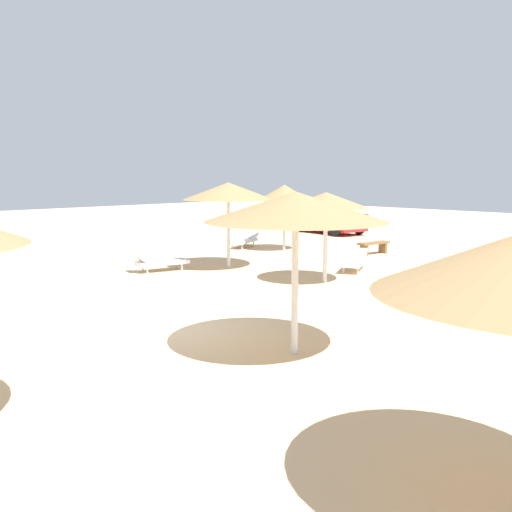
{
  "coord_description": "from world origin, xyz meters",
  "views": [
    {
      "loc": [
        9.54,
        -6.36,
        3.16
      ],
      "look_at": [
        0.0,
        3.0,
        1.2
      ],
      "focal_mm": 39.41,
      "sensor_mm": 36.0,
      "label": 1
    }
  ],
  "objects_px": {
    "lounger_0": "(158,261)",
    "lounger_3": "(245,240)",
    "lounger_4": "(354,261)",
    "bench_0": "(374,246)",
    "parasol_0": "(228,191)",
    "parasol_4": "(326,201)",
    "parasol_3": "(284,194)",
    "parked_car": "(329,218)",
    "parasol_7": "(296,207)"
  },
  "relations": [
    {
      "from": "parasol_4",
      "to": "parked_car",
      "type": "xyz_separation_m",
      "value": [
        -8.52,
        11.0,
        -1.57
      ]
    },
    {
      "from": "parasol_3",
      "to": "lounger_4",
      "type": "relative_size",
      "value": 1.36
    },
    {
      "from": "parasol_3",
      "to": "parasol_7",
      "type": "bearing_deg",
      "value": -46.54
    },
    {
      "from": "lounger_4",
      "to": "parked_car",
      "type": "height_order",
      "value": "parked_car"
    },
    {
      "from": "parasol_0",
      "to": "parasol_7",
      "type": "relative_size",
      "value": 0.96
    },
    {
      "from": "parasol_3",
      "to": "parasol_0",
      "type": "bearing_deg",
      "value": -69.62
    },
    {
      "from": "parasol_3",
      "to": "parked_car",
      "type": "bearing_deg",
      "value": 113.44
    },
    {
      "from": "parasol_7",
      "to": "parked_car",
      "type": "bearing_deg",
      "value": 126.55
    },
    {
      "from": "parasol_4",
      "to": "lounger_0",
      "type": "distance_m",
      "value": 5.93
    },
    {
      "from": "parasol_7",
      "to": "lounger_4",
      "type": "distance_m",
      "value": 9.4
    },
    {
      "from": "parasol_3",
      "to": "parasol_7",
      "type": "distance_m",
      "value": 13.67
    },
    {
      "from": "parasol_7",
      "to": "lounger_3",
      "type": "distance_m",
      "value": 14.84
    },
    {
      "from": "parasol_0",
      "to": "parasol_7",
      "type": "bearing_deg",
      "value": -34.56
    },
    {
      "from": "parasol_0",
      "to": "lounger_4",
      "type": "distance_m",
      "value": 4.78
    },
    {
      "from": "lounger_0",
      "to": "lounger_4",
      "type": "distance_m",
      "value": 6.45
    },
    {
      "from": "lounger_0",
      "to": "lounger_3",
      "type": "height_order",
      "value": "lounger_0"
    },
    {
      "from": "lounger_4",
      "to": "bench_0",
      "type": "xyz_separation_m",
      "value": [
        -1.63,
        3.57,
        0.04
      ]
    },
    {
      "from": "parasol_3",
      "to": "lounger_4",
      "type": "height_order",
      "value": "parasol_3"
    },
    {
      "from": "parasol_0",
      "to": "lounger_4",
      "type": "xyz_separation_m",
      "value": [
        3.24,
        2.67,
        -2.27
      ]
    },
    {
      "from": "parasol_4",
      "to": "lounger_4",
      "type": "bearing_deg",
      "value": 105.75
    },
    {
      "from": "parasol_4",
      "to": "lounger_3",
      "type": "relative_size",
      "value": 1.31
    },
    {
      "from": "parasol_4",
      "to": "lounger_0",
      "type": "relative_size",
      "value": 1.34
    },
    {
      "from": "parasol_7",
      "to": "bench_0",
      "type": "bearing_deg",
      "value": 117.75
    },
    {
      "from": "lounger_0",
      "to": "parked_car",
      "type": "distance_m",
      "value": 13.83
    },
    {
      "from": "parasol_4",
      "to": "lounger_3",
      "type": "height_order",
      "value": "parasol_4"
    },
    {
      "from": "parasol_4",
      "to": "lounger_4",
      "type": "height_order",
      "value": "parasol_4"
    },
    {
      "from": "parasol_0",
      "to": "parasol_4",
      "type": "bearing_deg",
      "value": 4.14
    },
    {
      "from": "parasol_3",
      "to": "parasol_4",
      "type": "xyz_separation_m",
      "value": [
        5.63,
        -4.35,
        0.05
      ]
    },
    {
      "from": "parasol_4",
      "to": "parasol_3",
      "type": "bearing_deg",
      "value": 142.36
    },
    {
      "from": "parasol_7",
      "to": "lounger_4",
      "type": "xyz_separation_m",
      "value": [
        -4.44,
        7.96,
        -2.29
      ]
    },
    {
      "from": "parasol_0",
      "to": "bench_0",
      "type": "distance_m",
      "value": 6.83
    },
    {
      "from": "lounger_3",
      "to": "lounger_4",
      "type": "bearing_deg",
      "value": -11.92
    },
    {
      "from": "parked_car",
      "to": "lounger_3",
      "type": "bearing_deg",
      "value": -81.8
    },
    {
      "from": "parasol_4",
      "to": "bench_0",
      "type": "distance_m",
      "value": 6.71
    },
    {
      "from": "lounger_0",
      "to": "bench_0",
      "type": "height_order",
      "value": "lounger_0"
    },
    {
      "from": "parasol_7",
      "to": "lounger_4",
      "type": "relative_size",
      "value": 1.59
    },
    {
      "from": "lounger_4",
      "to": "parasol_0",
      "type": "bearing_deg",
      "value": -140.47
    },
    {
      "from": "lounger_4",
      "to": "bench_0",
      "type": "distance_m",
      "value": 3.92
    },
    {
      "from": "parasol_0",
      "to": "parasol_7",
      "type": "height_order",
      "value": "parasol_0"
    },
    {
      "from": "lounger_4",
      "to": "bench_0",
      "type": "relative_size",
      "value": 1.29
    },
    {
      "from": "parasol_7",
      "to": "bench_0",
      "type": "xyz_separation_m",
      "value": [
        -6.07,
        11.54,
        -2.25
      ]
    },
    {
      "from": "lounger_0",
      "to": "lounger_3",
      "type": "relative_size",
      "value": 0.98
    },
    {
      "from": "bench_0",
      "to": "parked_car",
      "type": "relative_size",
      "value": 0.37
    },
    {
      "from": "parasol_0",
      "to": "parasol_3",
      "type": "height_order",
      "value": "parasol_0"
    },
    {
      "from": "parasol_7",
      "to": "parasol_3",
      "type": "bearing_deg",
      "value": 133.46
    },
    {
      "from": "parasol_3",
      "to": "lounger_4",
      "type": "xyz_separation_m",
      "value": [
        4.96,
        -1.96,
        -2.04
      ]
    },
    {
      "from": "parasol_7",
      "to": "lounger_4",
      "type": "bearing_deg",
      "value": 119.14
    },
    {
      "from": "lounger_0",
      "to": "bench_0",
      "type": "bearing_deg",
      "value": 71.91
    },
    {
      "from": "parasol_3",
      "to": "bench_0",
      "type": "relative_size",
      "value": 1.76
    },
    {
      "from": "parasol_7",
      "to": "bench_0",
      "type": "height_order",
      "value": "parasol_7"
    }
  ]
}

